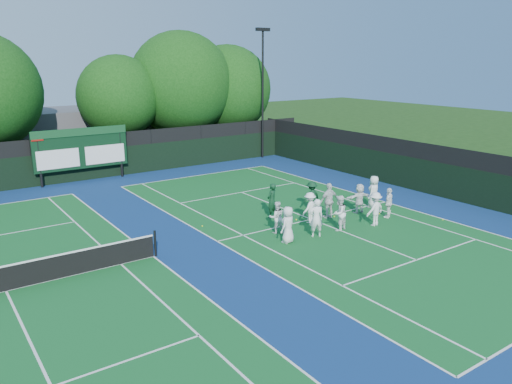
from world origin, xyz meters
TOP-DOWN VIEW (x-y plane):
  - ground at (0.00, 0.00)m, footprint 120.00×120.00m
  - court_apron at (-6.00, 1.00)m, footprint 34.00×32.00m
  - near_court at (0.00, 1.00)m, footprint 11.05×23.85m
  - left_court at (-14.00, 1.00)m, footprint 11.05×23.85m
  - back_fence at (-6.00, 16.00)m, footprint 34.00×0.08m
  - divider_fence_right at (9.00, 1.00)m, footprint 0.08×32.00m
  - scoreboard at (-7.01, 15.59)m, footprint 6.00×0.21m
  - clubhouse at (-2.00, 24.00)m, footprint 18.00×6.00m
  - light_pole_right at (7.50, 15.70)m, footprint 1.20×0.30m
  - tennis_net at (-14.00, 1.00)m, footprint 11.30×0.10m
  - tree_c at (-2.71, 19.58)m, footprint 6.07×6.07m
  - tree_d at (2.40, 19.58)m, footprint 8.18×8.18m
  - tree_e at (6.73, 19.58)m, footprint 7.31×7.31m
  - tennis_ball_0 at (-0.70, 1.33)m, footprint 0.07×0.07m
  - tennis_ball_1 at (1.22, 0.62)m, footprint 0.07×0.07m
  - tennis_ball_2 at (5.29, -2.88)m, footprint 0.07×0.07m
  - tennis_ball_3 at (-5.04, 3.16)m, footprint 0.07×0.07m
  - tennis_ball_4 at (-0.98, 1.79)m, footprint 0.07×0.07m
  - tennis_ball_5 at (3.47, -0.36)m, footprint 0.07×0.07m
  - player_front_0 at (-3.00, -0.87)m, footprint 0.93×0.76m
  - player_front_1 at (-1.49, -1.01)m, footprint 0.76×0.64m
  - player_front_2 at (-0.01, -0.95)m, footprint 0.97×0.84m
  - player_front_3 at (1.89, -1.43)m, footprint 1.12×0.70m
  - player_front_4 at (3.40, -0.98)m, footprint 0.99×0.73m
  - player_back_0 at (-2.64, 0.42)m, footprint 0.89×0.80m
  - player_back_1 at (-0.41, 0.68)m, footprint 1.11×0.80m
  - player_back_2 at (0.88, 0.70)m, footprint 1.10×0.52m
  - player_back_3 at (2.79, 0.45)m, footprint 1.50×0.63m
  - player_back_4 at (4.14, 0.70)m, footprint 1.00×0.83m
  - coach_left at (-1.43, 2.41)m, footprint 0.76×0.64m
  - coach_right at (1.03, 2.19)m, footprint 1.06×0.66m

SIDE VIEW (x-z plane):
  - ground at x=0.00m, z-range 0.00..0.00m
  - court_apron at x=-6.00m, z-range 0.00..0.01m
  - near_court at x=0.00m, z-range 0.01..0.01m
  - left_court at x=-14.00m, z-range 0.01..0.01m
  - tennis_ball_0 at x=-0.70m, z-range 0.00..0.07m
  - tennis_ball_1 at x=1.22m, z-range 0.00..0.07m
  - tennis_ball_2 at x=5.29m, z-range 0.00..0.07m
  - tennis_ball_3 at x=-5.04m, z-range 0.00..0.07m
  - tennis_ball_4 at x=-0.98m, z-range 0.00..0.07m
  - tennis_ball_5 at x=3.47m, z-range 0.00..0.07m
  - tennis_net at x=-14.00m, z-range -0.06..1.04m
  - player_back_0 at x=-2.64m, z-range 0.00..1.51m
  - player_back_1 at x=-0.41m, z-range 0.00..1.54m
  - player_front_4 at x=3.40m, z-range 0.00..1.56m
  - player_back_3 at x=2.79m, z-range 0.00..1.57m
  - coach_right at x=1.03m, z-range 0.00..1.58m
  - player_front_0 at x=-3.00m, z-range 0.00..1.64m
  - player_front_3 at x=1.89m, z-range 0.00..1.66m
  - player_front_2 at x=-0.01m, z-range 0.00..1.68m
  - player_back_4 at x=4.14m, z-range 0.00..1.76m
  - player_front_1 at x=-1.49m, z-range 0.00..1.78m
  - coach_left at x=-1.43m, z-range 0.00..1.78m
  - player_back_2 at x=0.88m, z-range 0.00..1.83m
  - back_fence at x=-6.00m, z-range -0.14..2.86m
  - divider_fence_right at x=9.00m, z-range -0.14..2.86m
  - clubhouse at x=-2.00m, z-range 0.00..4.00m
  - scoreboard at x=-7.01m, z-range 0.42..3.97m
  - tree_c at x=-2.71m, z-range 0.89..9.04m
  - tree_e at x=6.73m, z-range 0.66..9.66m
  - tree_d at x=2.40m, z-range 0.70..10.69m
  - light_pole_right at x=7.50m, z-range 1.24..11.36m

